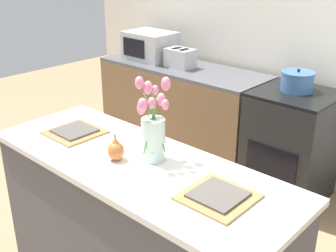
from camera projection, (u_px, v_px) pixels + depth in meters
back_wall at (315, 26)px, 3.38m from camera, size 5.20×0.08×2.70m
kitchen_island at (138, 231)px, 2.37m from camera, size 1.80×0.66×0.89m
back_counter at (182, 112)px, 4.11m from camera, size 1.68×0.60×0.91m
stove_range at (290, 146)px, 3.39m from camera, size 0.60×0.61×0.91m
flower_vase at (153, 129)px, 2.14m from camera, size 0.20×0.21×0.44m
pear_figurine at (116, 150)px, 2.18m from camera, size 0.09×0.09×0.15m
plate_setting_left at (75, 132)px, 2.52m from camera, size 0.30×0.30×0.02m
plate_setting_right at (218, 196)px, 1.86m from camera, size 0.30×0.30×0.02m
toaster at (180, 58)px, 3.88m from camera, size 0.28×0.18×0.17m
cooking_pot at (297, 81)px, 3.22m from camera, size 0.25×0.25×0.18m
microwave at (150, 46)px, 4.15m from camera, size 0.48×0.37×0.27m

